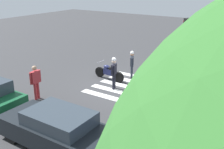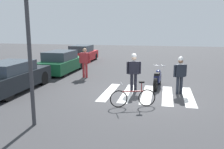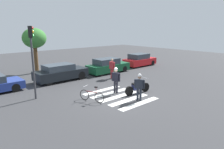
{
  "view_description": "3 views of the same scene",
  "coord_description": "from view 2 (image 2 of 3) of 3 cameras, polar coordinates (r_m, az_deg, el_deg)",
  "views": [
    {
      "loc": [
        -7.17,
        12.35,
        5.83
      ],
      "look_at": [
        0.36,
        0.81,
        0.88
      ],
      "focal_mm": 42.81,
      "sensor_mm": 36.0,
      "label": 1
    },
    {
      "loc": [
        -10.7,
        -0.71,
        2.99
      ],
      "look_at": [
        -0.24,
        1.6,
        0.89
      ],
      "focal_mm": 38.46,
      "sensor_mm": 36.0,
      "label": 2
    },
    {
      "loc": [
        -8.98,
        -9.41,
        4.46
      ],
      "look_at": [
        0.24,
        0.99,
        1.28
      ],
      "focal_mm": 32.99,
      "sensor_mm": 36.0,
      "label": 3
    }
  ],
  "objects": [
    {
      "name": "ground_plane",
      "position": [
        11.14,
        8.39,
        -4.62
      ],
      "size": [
        60.0,
        60.0,
        0.0
      ],
      "primitive_type": "plane",
      "color": "#38383A"
    },
    {
      "name": "pedestrian_bystander",
      "position": [
        14.51,
        -6.48,
        3.28
      ],
      "size": [
        0.24,
        0.71,
        1.79
      ],
      "color": "#B22D33",
      "rests_on": "ground_plane"
    },
    {
      "name": "officer_by_motorcycle",
      "position": [
        11.26,
        15.87,
        0.42
      ],
      "size": [
        0.4,
        0.59,
        1.73
      ],
      "color": "#1E232D",
      "rests_on": "ground_plane"
    },
    {
      "name": "leaning_bicycle",
      "position": [
        9.22,
        5.04,
        -5.45
      ],
      "size": [
        0.69,
        1.68,
        1.0
      ],
      "color": "black",
      "rests_on": "ground_plane"
    },
    {
      "name": "officer_on_foot",
      "position": [
        11.28,
        5.2,
        1.2
      ],
      "size": [
        0.33,
        0.66,
        1.83
      ],
      "color": "black",
      "rests_on": "ground_plane"
    },
    {
      "name": "crosswalk_stripes",
      "position": [
        11.13,
        8.39,
        -4.6
      ],
      "size": [
        3.24,
        4.05,
        0.01
      ],
      "color": "silver",
      "rests_on": "ground_plane"
    },
    {
      "name": "car_black_suv",
      "position": [
        12.34,
        -22.86,
        -0.52
      ],
      "size": [
        4.45,
        1.84,
        1.43
      ],
      "color": "black",
      "rests_on": "ground_plane"
    },
    {
      "name": "car_green_compact",
      "position": [
        16.53,
        -11.92,
        2.85
      ],
      "size": [
        4.43,
        1.79,
        1.46
      ],
      "color": "black",
      "rests_on": "ground_plane"
    },
    {
      "name": "traffic_light_pole",
      "position": [
        7.48,
        -19.28,
        10.82
      ],
      "size": [
        0.36,
        0.31,
        4.56
      ],
      "color": "#38383D",
      "rests_on": "ground_plane"
    },
    {
      "name": "police_motorcycle",
      "position": [
        12.33,
        10.77,
        -0.97
      ],
      "size": [
        2.15,
        0.62,
        1.04
      ],
      "color": "black",
      "rests_on": "ground_plane"
    },
    {
      "name": "car_red_convertible",
      "position": [
        21.56,
        -7.12,
        4.87
      ],
      "size": [
        4.07,
        1.82,
        1.46
      ],
      "color": "black",
      "rests_on": "ground_plane"
    }
  ]
}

